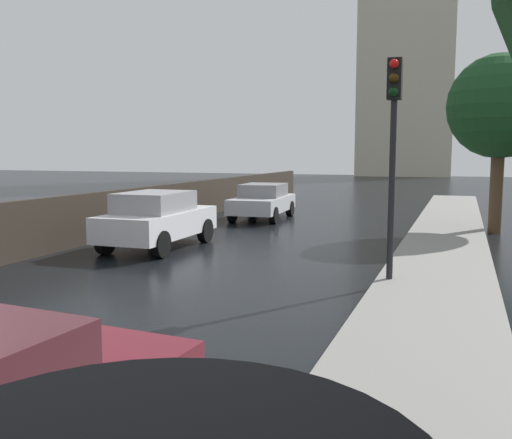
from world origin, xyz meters
The scene contains 5 objects.
car_silver_near_kerb centered at (-1.66, 17.11, 0.70)m, with size 1.98×4.00×1.34m.
car_white_far_ahead centered at (-2.10, 9.87, 0.79)m, with size 1.83×3.93×1.51m.
traffic_light centered at (4.25, 7.57, 3.01)m, with size 0.26×0.39×4.13m.
street_tree_near centered at (6.50, 16.09, 3.93)m, with size 3.23×3.23×5.58m.
distant_tower centered at (-0.54, 59.89, 16.92)m, with size 9.78×6.72×37.72m.
Camera 1 is at (5.50, -3.34, 2.56)m, focal length 39.95 mm.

